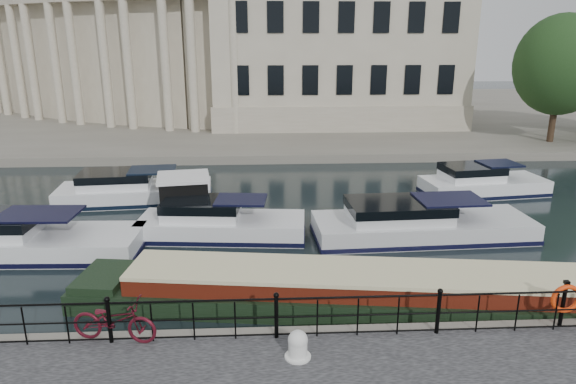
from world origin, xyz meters
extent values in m
plane|color=black|center=(0.00, 0.00, 0.00)|extent=(160.00, 160.00, 0.00)
cube|color=#6B665B|center=(0.00, 39.00, 0.28)|extent=(120.00, 42.00, 0.55)
cylinder|color=black|center=(-4.00, -2.25, 1.10)|extent=(0.10, 0.10, 1.10)
sphere|color=black|center=(-4.00, -2.25, 1.70)|extent=(0.14, 0.14, 0.14)
cylinder|color=black|center=(0.00, -2.25, 1.10)|extent=(0.10, 0.10, 1.10)
sphere|color=black|center=(0.00, -2.25, 1.70)|extent=(0.14, 0.14, 0.14)
cylinder|color=black|center=(4.00, -2.25, 1.10)|extent=(0.10, 0.10, 1.10)
sphere|color=black|center=(4.00, -2.25, 1.70)|extent=(0.14, 0.14, 0.14)
cylinder|color=black|center=(0.00, -2.25, 1.60)|extent=(24.00, 0.05, 0.05)
cylinder|color=black|center=(0.00, -2.25, 1.10)|extent=(24.00, 0.04, 0.04)
cylinder|color=black|center=(0.00, -2.25, 0.63)|extent=(24.00, 0.04, 0.04)
cube|color=#ADA38C|center=(6.00, 33.00, 7.55)|extent=(20.00, 14.00, 14.00)
cube|color=#9E937F|center=(6.00, 33.00, 1.55)|extent=(20.30, 14.30, 2.00)
cube|color=#ADA38C|center=(-3.33, 29.02, 6.05)|extent=(5.73, 4.06, 11.00)
cylinder|color=#ADA38C|center=(-2.28, 26.16, 5.45)|extent=(0.70, 0.70, 9.80)
cylinder|color=#ADA38C|center=(-5.49, 26.87, 5.45)|extent=(0.70, 0.70, 9.80)
cube|color=#ADA38C|center=(-8.29, 30.44, 6.05)|extent=(5.90, 4.56, 11.00)
cylinder|color=#ADA38C|center=(-7.59, 27.47, 5.45)|extent=(0.70, 0.70, 9.80)
cylinder|color=#ADA38C|center=(-10.69, 28.56, 5.45)|extent=(0.70, 0.70, 9.80)
cube|color=#ADA38C|center=(-13.04, 32.44, 6.05)|extent=(5.99, 4.99, 11.00)
cylinder|color=#ADA38C|center=(-12.70, 29.41, 5.45)|extent=(0.70, 0.70, 9.80)
cylinder|color=#ADA38C|center=(-15.65, 30.87, 5.45)|extent=(0.70, 0.70, 9.80)
cube|color=#ADA38C|center=(-17.52, 35.00, 6.05)|extent=(5.99, 5.36, 11.00)
cylinder|color=#ADA38C|center=(-17.55, 31.95, 5.45)|extent=(0.70, 0.70, 9.80)
cylinder|color=#ADA38C|center=(-20.30, 33.75, 5.45)|extent=(0.70, 0.70, 9.80)
cube|color=#ADA38C|center=(-21.66, 38.07, 6.05)|extent=(5.91, 5.64, 11.00)
cylinder|color=#ADA38C|center=(-22.05, 35.05, 5.45)|extent=(0.70, 0.70, 9.80)
cylinder|color=#ADA38C|center=(-24.57, 37.16, 5.45)|extent=(0.70, 0.70, 9.80)
cube|color=#ADA38C|center=(-25.40, 41.62, 6.05)|extent=(5.74, 5.85, 11.00)
imported|color=#4C0D19|center=(-3.90, -2.19, 1.10)|extent=(2.21, 1.13, 1.11)
cylinder|color=silver|center=(0.47, -3.10, 0.78)|extent=(0.44, 0.44, 0.46)
sphere|color=silver|center=(0.47, -3.10, 1.01)|extent=(0.46, 0.46, 0.46)
cylinder|color=silver|center=(0.47, -3.10, 0.57)|extent=(0.61, 0.61, 0.04)
cylinder|color=black|center=(7.25, -2.10, 1.16)|extent=(0.10, 0.10, 1.23)
cube|color=black|center=(7.25, -2.10, 1.78)|extent=(0.12, 0.12, 0.08)
torus|color=#FF3D0D|center=(7.25, -2.18, 1.37)|extent=(0.78, 0.12, 0.78)
cube|color=black|center=(2.59, 0.03, 0.10)|extent=(17.24, 4.40, 1.03)
cube|color=#51160B|center=(2.59, 0.03, 0.75)|extent=(13.81, 3.64, 0.80)
cube|color=beige|center=(2.59, 0.03, 1.15)|extent=(13.81, 3.70, 0.11)
cube|color=#6B665B|center=(-3.60, 7.50, 0.05)|extent=(3.23, 2.82, 0.24)
cube|color=black|center=(-3.60, 7.50, 1.10)|extent=(2.20, 2.20, 1.74)
cube|color=white|center=(-3.60, 7.50, 2.05)|extent=(2.42, 2.42, 0.12)
cube|color=white|center=(-9.45, 4.55, 0.20)|extent=(9.30, 2.98, 1.20)
cube|color=black|center=(-9.45, 4.55, 0.12)|extent=(9.40, 3.01, 0.18)
cube|color=black|center=(-8.34, 4.52, 1.55)|extent=(2.83, 1.96, 0.08)
cube|color=white|center=(-1.92, 5.92, 0.20)|extent=(6.69, 2.84, 1.20)
cube|color=black|center=(-1.92, 5.92, 0.12)|extent=(6.76, 2.87, 0.18)
cube|color=white|center=(-2.70, 5.99, 1.05)|extent=(3.09, 2.12, 0.90)
cube|color=black|center=(-1.15, 5.85, 1.55)|extent=(2.09, 1.76, 0.08)
cube|color=silver|center=(6.01, 5.46, 0.20)|extent=(8.64, 3.17, 1.20)
cube|color=black|center=(6.01, 5.46, 0.12)|extent=(8.73, 3.21, 0.18)
cube|color=silver|center=(4.99, 5.41, 1.05)|extent=(3.94, 2.45, 0.90)
cube|color=black|center=(7.03, 5.51, 1.55)|extent=(2.64, 2.06, 0.08)
cube|color=white|center=(-6.43, 10.74, 0.20)|extent=(7.36, 3.15, 1.20)
cube|color=black|center=(-6.43, 10.74, 0.12)|extent=(7.44, 3.18, 0.18)
cube|color=white|center=(-7.29, 10.66, 1.05)|extent=(3.39, 2.35, 0.90)
cube|color=black|center=(-5.57, 10.81, 1.55)|extent=(2.30, 1.96, 0.08)
cube|color=white|center=(10.90, 11.13, 0.20)|extent=(6.37, 3.13, 1.20)
cube|color=black|center=(10.90, 11.13, 0.12)|extent=(6.43, 3.16, 0.18)
cube|color=white|center=(10.17, 11.04, 1.05)|extent=(2.98, 2.28, 0.90)
cube|color=black|center=(11.63, 11.22, 1.55)|extent=(2.03, 1.88, 0.08)
cylinder|color=black|center=(20.13, 21.62, 1.98)|extent=(0.44, 0.44, 2.85)
ellipsoid|color=#173711|center=(20.13, 21.62, 5.85)|extent=(6.19, 6.19, 6.84)
sphere|color=#173711|center=(20.73, 21.22, 5.03)|extent=(4.56, 4.56, 4.56)
camera|label=1|loc=(-0.28, -13.30, 7.62)|focal=32.00mm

